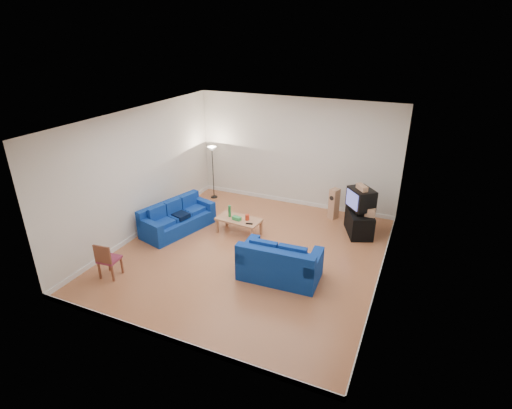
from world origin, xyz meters
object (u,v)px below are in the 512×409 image
at_px(tv_stand, 359,223).
at_px(television, 361,199).
at_px(sofa_loveseat, 279,265).
at_px(sofa_three_seat, 177,220).
at_px(coffee_table, 239,221).

relative_size(tv_stand, television, 1.20).
bearing_deg(television, sofa_loveseat, -63.38).
bearing_deg(television, sofa_three_seat, -109.40).
bearing_deg(tv_stand, sofa_three_seat, -91.59).
bearing_deg(television, coffee_table, -106.79).
distance_m(coffee_table, television, 3.16).
distance_m(sofa_three_seat, tv_stand, 4.77).
bearing_deg(tv_stand, television, -130.42).
relative_size(sofa_loveseat, television, 2.06).
bearing_deg(sofa_loveseat, television, 64.77).
relative_size(sofa_three_seat, sofa_loveseat, 1.23).
xyz_separation_m(sofa_three_seat, tv_stand, (4.45, 1.72, 0.02)).
xyz_separation_m(coffee_table, television, (2.83, 1.26, 0.61)).
bearing_deg(sofa_loveseat, coffee_table, 135.65).
xyz_separation_m(tv_stand, television, (-0.02, 0.01, 0.67)).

